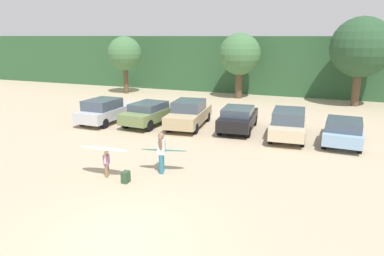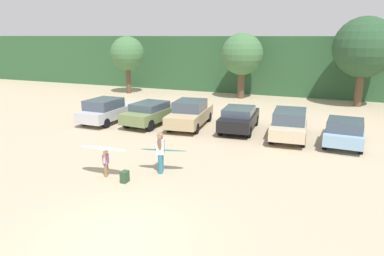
{
  "view_description": "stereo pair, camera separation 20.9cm",
  "coord_description": "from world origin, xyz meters",
  "views": [
    {
      "loc": [
        5.1,
        -7.37,
        5.51
      ],
      "look_at": [
        -0.78,
        7.65,
        1.26
      ],
      "focal_mm": 32.89,
      "sensor_mm": 36.0,
      "label": 1
    },
    {
      "loc": [
        5.3,
        -7.29,
        5.51
      ],
      "look_at": [
        -0.78,
        7.65,
        1.26
      ],
      "focal_mm": 32.89,
      "sensor_mm": 36.0,
      "label": 2
    }
  ],
  "objects": [
    {
      "name": "ground_plane",
      "position": [
        0.0,
        0.0,
        0.0
      ],
      "size": [
        120.0,
        120.0,
        0.0
      ],
      "primitive_type": "plane",
      "color": "tan"
    },
    {
      "name": "hillside_ridge",
      "position": [
        0.0,
        31.94,
        2.72
      ],
      "size": [
        108.0,
        12.0,
        5.45
      ],
      "primitive_type": "cube",
      "color": "#2D5633",
      "rests_on": "ground_plane"
    },
    {
      "name": "tree_center_right",
      "position": [
        -13.46,
        22.29,
        3.8
      ],
      "size": [
        3.24,
        3.24,
        5.46
      ],
      "color": "brown",
      "rests_on": "ground_plane"
    },
    {
      "name": "tree_center_left",
      "position": [
        -2.5,
        23.58,
        3.88
      ],
      "size": [
        3.67,
        3.67,
        5.76
      ],
      "color": "brown",
      "rests_on": "ground_plane"
    },
    {
      "name": "tree_far_left",
      "position": [
        7.14,
        23.42,
        4.6
      ],
      "size": [
        4.67,
        4.67,
        6.97
      ],
      "color": "brown",
      "rests_on": "ground_plane"
    },
    {
      "name": "parked_car_silver",
      "position": [
        -8.28,
        11.48,
        0.8
      ],
      "size": [
        1.96,
        4.73,
        1.58
      ],
      "rotation": [
        0.0,
        0.0,
        1.55
      ],
      "color": "silver",
      "rests_on": "ground_plane"
    },
    {
      "name": "parked_car_olive_green",
      "position": [
        -5.34,
        11.9,
        0.78
      ],
      "size": [
        2.17,
        4.46,
        1.44
      ],
      "rotation": [
        0.0,
        0.0,
        1.5
      ],
      "color": "#6B7F4C",
      "rests_on": "ground_plane"
    },
    {
      "name": "parked_car_tan",
      "position": [
        -2.84,
        12.41,
        0.82
      ],
      "size": [
        2.32,
        4.93,
        1.65
      ],
      "rotation": [
        0.0,
        0.0,
        1.67
      ],
      "color": "tan",
      "rests_on": "ground_plane"
    },
    {
      "name": "parked_car_black",
      "position": [
        0.23,
        12.63,
        0.76
      ],
      "size": [
        2.14,
        4.42,
        1.42
      ],
      "rotation": [
        0.0,
        0.0,
        1.65
      ],
      "color": "black",
      "rests_on": "ground_plane"
    },
    {
      "name": "parked_car_champagne",
      "position": [
        3.2,
        12.12,
        0.83
      ],
      "size": [
        2.09,
        4.82,
        1.59
      ],
      "rotation": [
        0.0,
        0.0,
        1.64
      ],
      "color": "beige",
      "rests_on": "ground_plane"
    },
    {
      "name": "parked_car_sky_blue",
      "position": [
        6.02,
        11.96,
        0.74
      ],
      "size": [
        2.02,
        4.49,
        1.43
      ],
      "rotation": [
        0.0,
        0.0,
        1.52
      ],
      "color": "#84ADD1",
      "rests_on": "ground_plane"
    },
    {
      "name": "person_adult",
      "position": [
        -1.05,
        4.9,
        0.96
      ],
      "size": [
        0.43,
        0.71,
        1.71
      ],
      "rotation": [
        0.0,
        0.0,
        3.48
      ],
      "color": "teal",
      "rests_on": "ground_plane"
    },
    {
      "name": "person_child",
      "position": [
        -2.9,
        3.69,
        0.61
      ],
      "size": [
        0.28,
        0.51,
        1.09
      ],
      "rotation": [
        0.0,
        0.0,
        3.48
      ],
      "color": "#8C6B4C",
      "rests_on": "ground_plane"
    },
    {
      "name": "surfboard_teal",
      "position": [
        -1.0,
        5.02,
        0.94
      ],
      "size": [
        2.06,
        1.0,
        0.28
      ],
      "rotation": [
        0.0,
        0.0,
        3.38
      ],
      "color": "teal"
    },
    {
      "name": "surfboard_white",
      "position": [
        -2.94,
        3.61,
        1.21
      ],
      "size": [
        2.16,
        0.74,
        0.15
      ],
      "rotation": [
        0.0,
        0.0,
        3.21
      ],
      "color": "white"
    },
    {
      "name": "backpack_dropped",
      "position": [
        -1.88,
        3.45,
        0.22
      ],
      "size": [
        0.24,
        0.34,
        0.45
      ],
      "color": "#2D4C33",
      "rests_on": "ground_plane"
    }
  ]
}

